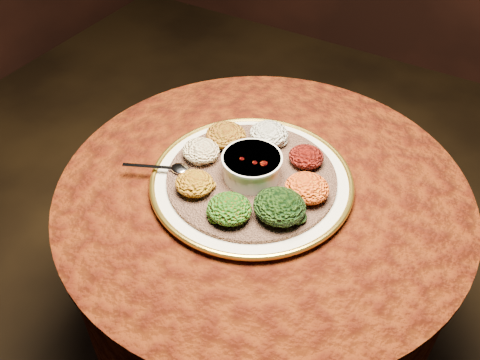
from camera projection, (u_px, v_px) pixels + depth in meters
The scene contains 13 objects.
table at pixel (261, 239), 1.36m from camera, with size 0.96×0.96×0.73m.
platter at pixel (252, 181), 1.23m from camera, with size 0.59×0.59×0.02m.
injera at pixel (252, 178), 1.23m from camera, with size 0.39×0.39×0.01m, color brown.
stew_bowl at pixel (252, 165), 1.20m from camera, with size 0.14×0.14×0.06m.
spoon at pixel (176, 168), 1.23m from camera, with size 0.15×0.08×0.01m.
portion_ayib at pixel (269, 134), 1.30m from camera, with size 0.10×0.09×0.05m, color silver.
portion_kitfo at pixel (306, 157), 1.24m from camera, with size 0.08×0.08×0.04m, color black.
portion_tikil at pixel (307, 188), 1.16m from camera, with size 0.10×0.09×0.05m, color #CA8B10.
portion_gomen at pixel (280, 206), 1.11m from camera, with size 0.11×0.11×0.05m, color black.
portion_mixveg at pixel (229, 209), 1.11m from camera, with size 0.10×0.09×0.05m, color #932909.
portion_kik at pixel (194, 183), 1.17m from camera, with size 0.09×0.08×0.04m, color #986B0D.
portion_timatim at pixel (201, 151), 1.25m from camera, with size 0.09×0.08×0.04m, color maroon.
portion_shiro at pixel (226, 135), 1.29m from camera, with size 0.10×0.09×0.05m, color #885B10.
Camera 1 is at (0.41, -0.79, 1.59)m, focal length 40.00 mm.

